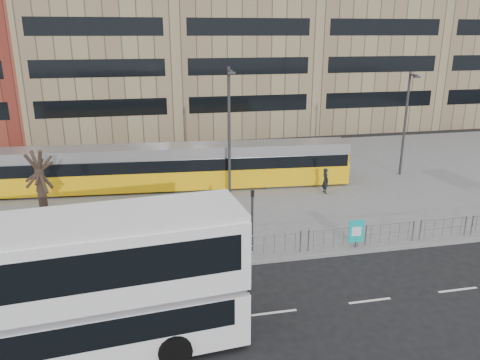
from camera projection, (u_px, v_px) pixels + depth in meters
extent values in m
plane|color=black|center=(291.00, 260.00, 22.11)|extent=(120.00, 120.00, 0.00)
cube|color=slate|center=(239.00, 183.00, 33.27)|extent=(64.00, 24.00, 0.15)
cube|color=gray|center=(291.00, 258.00, 22.13)|extent=(64.00, 0.25, 0.17)
cube|color=#8F7E5C|center=(101.00, 25.00, 48.51)|extent=(14.00, 16.00, 22.00)
cube|color=#8F7E5C|center=(233.00, 16.00, 50.99)|extent=(14.00, 16.00, 24.00)
cube|color=#8F7E5C|center=(351.00, 31.00, 54.23)|extent=(14.00, 16.00, 21.00)
cube|color=#8F7E5C|center=(459.00, 22.00, 56.71)|extent=(14.00, 16.00, 23.00)
cylinder|color=gray|center=(328.00, 229.00, 22.61)|extent=(32.00, 0.05, 0.05)
cylinder|color=gray|center=(328.00, 239.00, 22.76)|extent=(32.00, 0.04, 0.04)
cube|color=white|center=(347.00, 304.00, 18.57)|extent=(62.00, 0.12, 0.01)
cube|color=white|center=(57.00, 329.00, 15.06)|extent=(12.44, 3.94, 1.89)
cube|color=white|center=(48.00, 264.00, 14.36)|extent=(12.44, 3.94, 2.33)
cube|color=white|center=(43.00, 227.00, 13.99)|extent=(12.43, 3.83, 0.33)
cube|color=black|center=(74.00, 314.00, 15.08)|extent=(10.23, 3.78, 0.94)
cube|color=black|center=(47.00, 257.00, 14.29)|extent=(11.78, 3.92, 1.22)
cylinder|color=black|center=(175.00, 351.00, 14.96)|extent=(1.14, 0.43, 1.11)
cylinder|color=black|center=(162.00, 304.00, 17.54)|extent=(1.14, 0.43, 1.11)
cube|color=yellow|center=(166.00, 176.00, 31.66)|extent=(25.18, 4.23, 1.43)
cube|color=black|center=(165.00, 162.00, 31.36)|extent=(24.83, 4.25, 0.81)
cube|color=#ADACB2|center=(164.00, 151.00, 31.13)|extent=(25.17, 4.04, 0.72)
cube|color=yellow|center=(337.00, 162.00, 33.03)|extent=(1.22, 2.09, 2.33)
cylinder|color=#2D2D30|center=(165.00, 167.00, 31.46)|extent=(2.29, 2.29, 2.69)
cube|color=#2D2D30|center=(282.00, 180.00, 32.89)|extent=(2.85, 2.45, 0.45)
cube|color=#2D2D30|center=(43.00, 190.00, 30.81)|extent=(2.85, 2.45, 0.45)
cylinder|color=#2D2D30|center=(356.00, 240.00, 23.00)|extent=(0.06, 0.06, 0.77)
cube|color=#0CB5B4|center=(356.00, 231.00, 22.86)|extent=(0.77, 0.12, 1.15)
cube|color=white|center=(357.00, 231.00, 22.82)|extent=(0.48, 0.05, 0.48)
imported|color=black|center=(325.00, 181.00, 30.71)|extent=(0.42, 0.63, 1.69)
cylinder|color=#2D2D30|center=(252.00, 222.00, 22.34)|extent=(0.12, 0.12, 3.00)
imported|color=#2D2D30|center=(252.00, 200.00, 22.00)|extent=(0.17, 0.20, 1.00)
cylinder|color=#2D2D30|center=(229.00, 133.00, 29.40)|extent=(0.18, 0.18, 8.18)
cylinder|color=#2D2D30|center=(230.00, 71.00, 27.85)|extent=(0.14, 0.90, 0.14)
cube|color=#2D2D30|center=(231.00, 73.00, 27.46)|extent=(0.45, 0.20, 0.12)
cylinder|color=#2D2D30|center=(405.00, 125.00, 33.86)|extent=(0.18, 0.18, 7.53)
cylinder|color=#2D2D30|center=(413.00, 75.00, 32.41)|extent=(0.14, 0.90, 0.14)
cube|color=#2D2D30|center=(417.00, 77.00, 32.02)|extent=(0.45, 0.20, 0.12)
cylinder|color=black|center=(43.00, 201.00, 24.15)|extent=(0.44, 0.44, 3.61)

